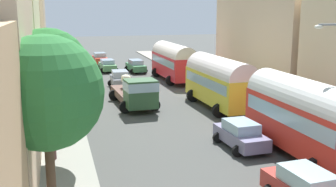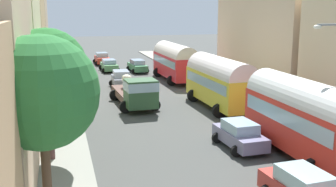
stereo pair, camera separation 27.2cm
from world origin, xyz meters
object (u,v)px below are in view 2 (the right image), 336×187
at_px(car_2, 102,58).
at_px(parked_bus_1, 220,81).
at_px(parked_bus_0, 304,115).
at_px(car_1, 109,65).
at_px(parked_bus_2, 175,60).
at_px(car_0, 121,79).
at_px(car_4, 240,135).
at_px(car_5, 137,66).
at_px(cargo_truck_0, 136,92).

bearing_deg(car_2, parked_bus_1, -77.35).
relative_size(parked_bus_0, car_1, 2.06).
distance_m(parked_bus_2, car_1, 10.29).
bearing_deg(car_0, car_4, -78.72).
relative_size(parked_bus_0, car_2, 2.10).
bearing_deg(car_5, car_2, 113.12).
xyz_separation_m(parked_bus_1, car_5, (-2.76, 19.51, -1.41)).
xyz_separation_m(parked_bus_2, car_0, (-6.11, -2.77, -1.30)).
distance_m(parked_bus_0, parked_bus_1, 11.10).
relative_size(car_4, car_5, 0.90).
height_order(parked_bus_0, car_1, parked_bus_0).
xyz_separation_m(parked_bus_0, car_4, (-2.51, 2.14, -1.51)).
bearing_deg(car_2, cargo_truck_0, -90.09).
bearing_deg(parked_bus_2, car_5, 111.80).
bearing_deg(car_0, parked_bus_2, 24.36).
bearing_deg(car_5, cargo_truck_0, -100.96).
relative_size(cargo_truck_0, car_2, 1.80).
distance_m(parked_bus_1, car_4, 9.37).
bearing_deg(parked_bus_1, parked_bus_0, -89.29).
relative_size(parked_bus_0, car_0, 2.18).
distance_m(car_0, car_4, 19.25).
bearing_deg(car_4, car_2, 95.95).
bearing_deg(car_2, car_0, -89.89).
bearing_deg(parked_bus_0, cargo_truck_0, 116.48).
bearing_deg(cargo_truck_0, parked_bus_0, -63.52).
bearing_deg(car_5, car_4, -89.22).
xyz_separation_m(parked_bus_0, cargo_truck_0, (-6.35, 12.76, -0.99)).
distance_m(car_1, car_2, 6.54).
bearing_deg(car_4, parked_bus_2, 83.82).
xyz_separation_m(parked_bus_1, car_4, (-2.37, -8.96, -1.40)).
distance_m(parked_bus_0, car_1, 32.69).
bearing_deg(parked_bus_1, car_2, 102.65).
distance_m(parked_bus_0, car_2, 39.15).
xyz_separation_m(car_1, car_5, (3.22, -1.46, 0.01)).
xyz_separation_m(parked_bus_0, car_2, (-6.31, 38.61, -1.47)).
height_order(car_0, car_1, car_0).
height_order(parked_bus_2, cargo_truck_0, parked_bus_2).
height_order(parked_bus_2, car_1, parked_bus_2).
distance_m(parked_bus_2, car_0, 6.83).
distance_m(car_2, car_5, 8.70).
height_order(car_1, car_5, car_5).
relative_size(car_1, car_2, 1.02).
height_order(cargo_truck_0, car_2, cargo_truck_0).
relative_size(cargo_truck_0, car_0, 1.88).
relative_size(parked_bus_1, parked_bus_2, 0.96).
xyz_separation_m(parked_bus_0, car_1, (-6.12, 32.07, -1.53)).
bearing_deg(car_1, parked_bus_0, -79.20).
bearing_deg(car_2, car_4, -84.05).
bearing_deg(parked_bus_0, car_2, 99.29).
bearing_deg(car_5, parked_bus_1, -81.95).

